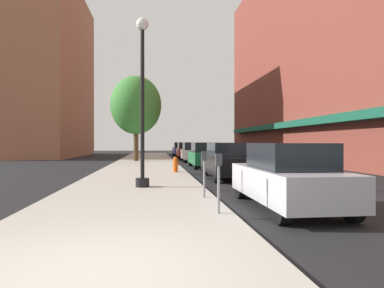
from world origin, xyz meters
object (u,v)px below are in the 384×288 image
(lamppost, at_px, (142,99))
(parking_meter_far, at_px, (204,168))
(parking_meter_near, at_px, (219,176))
(car_white, at_px, (192,152))
(fire_hydrant, at_px, (175,164))
(car_red, at_px, (186,150))
(car_silver, at_px, (287,177))
(car_blue, at_px, (180,149))
(car_green, at_px, (205,155))
(tree_near, at_px, (136,105))
(car_black, at_px, (227,161))

(lamppost, bearing_deg, parking_meter_far, -54.14)
(parking_meter_near, relative_size, car_white, 0.30)
(car_white, bearing_deg, fire_hydrant, -99.06)
(car_red, bearing_deg, parking_meter_far, -94.93)
(car_silver, height_order, car_blue, same)
(car_silver, distance_m, car_red, 26.76)
(parking_meter_near, bearing_deg, car_white, 84.82)
(parking_meter_near, bearing_deg, car_green, 82.41)
(car_red, bearing_deg, tree_near, -126.35)
(car_silver, bearing_deg, car_blue, 88.50)
(fire_hydrant, distance_m, car_green, 4.98)
(parking_meter_near, height_order, car_white, car_white)
(fire_hydrant, xyz_separation_m, car_red, (2.22, 17.48, 0.29))
(parking_meter_far, bearing_deg, tree_near, 98.59)
(fire_hydrant, distance_m, car_black, 3.21)
(car_green, xyz_separation_m, car_red, (0.00, 13.04, 0.00))
(car_black, bearing_deg, fire_hydrant, 136.23)
(car_green, bearing_deg, fire_hydrant, -116.08)
(car_silver, distance_m, car_black, 6.97)
(parking_meter_near, distance_m, car_black, 8.12)
(parking_meter_near, xyz_separation_m, car_red, (1.95, 27.67, -0.14))
(parking_meter_near, distance_m, tree_near, 21.53)
(parking_meter_near, xyz_separation_m, tree_near, (-2.86, 21.00, 3.80))
(lamppost, relative_size, car_black, 1.37)
(tree_near, height_order, car_red, tree_near)
(tree_near, bearing_deg, lamppost, -86.32)
(car_black, xyz_separation_m, car_white, (0.00, 13.63, 0.00))
(parking_meter_near, relative_size, car_black, 0.30)
(tree_near, relative_size, car_red, 1.65)
(fire_hydrant, xyz_separation_m, car_green, (2.22, 4.45, 0.29))
(parking_meter_near, height_order, car_green, car_green)
(car_green, distance_m, car_white, 6.88)
(car_silver, distance_m, car_white, 20.61)
(parking_meter_near, xyz_separation_m, parking_meter_far, (0.00, 2.09, 0.00))
(lamppost, xyz_separation_m, parking_meter_near, (1.80, -4.58, -2.25))
(car_black, bearing_deg, car_white, 92.21)
(fire_hydrant, relative_size, car_red, 0.18)
(car_black, xyz_separation_m, car_green, (0.00, 6.75, 0.00))
(parking_meter_near, distance_m, parking_meter_far, 2.09)
(fire_hydrant, bearing_deg, car_silver, -76.52)
(lamppost, height_order, fire_hydrant, lamppost)
(fire_hydrant, distance_m, car_silver, 9.54)
(car_black, height_order, car_white, same)
(lamppost, relative_size, parking_meter_near, 4.50)
(tree_near, relative_size, car_green, 1.65)
(parking_meter_near, bearing_deg, fire_hydrant, 91.54)
(parking_meter_near, relative_size, car_green, 0.30)
(car_white, xyz_separation_m, car_blue, (0.00, 13.26, 0.00))
(fire_hydrant, height_order, car_red, car_red)
(car_red, xyz_separation_m, car_blue, (0.00, 7.11, 0.00))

